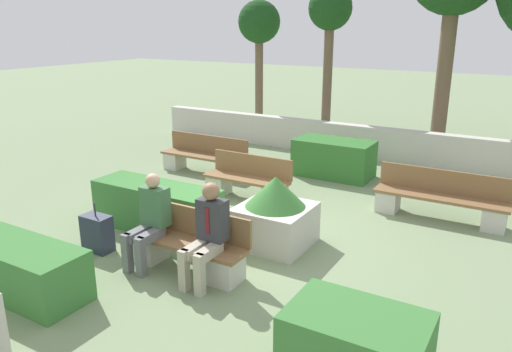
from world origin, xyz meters
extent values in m
plane|color=gray|center=(0.00, 0.00, 0.00)|extent=(60.00, 60.00, 0.00)
cube|color=beige|center=(0.00, 5.73, 0.40)|extent=(11.95, 0.30, 0.80)
cube|color=brown|center=(-0.12, -1.21, 0.40)|extent=(1.75, 0.44, 0.05)
cube|color=brown|center=(-0.12, -0.97, 0.62)|extent=(1.75, 0.04, 0.40)
cube|color=beige|center=(-0.76, -1.21, 0.19)|extent=(0.36, 0.40, 0.37)
cube|color=beige|center=(0.52, -1.21, 0.19)|extent=(0.36, 0.40, 0.37)
cube|color=brown|center=(-2.65, 2.60, 0.40)|extent=(2.06, 0.44, 0.05)
cube|color=brown|center=(-2.65, 2.85, 0.62)|extent=(2.06, 0.04, 0.40)
cube|color=beige|center=(-3.44, 2.60, 0.19)|extent=(0.36, 0.40, 0.37)
cube|color=beige|center=(-1.85, 2.60, 0.19)|extent=(0.36, 0.40, 0.37)
cube|color=brown|center=(-0.92, 1.63, 0.40)|extent=(1.70, 0.44, 0.05)
cube|color=brown|center=(-0.92, 1.88, 0.62)|extent=(1.70, 0.04, 0.40)
cube|color=beige|center=(-1.54, 1.63, 0.19)|extent=(0.36, 0.40, 0.37)
cube|color=beige|center=(-0.30, 1.63, 0.19)|extent=(0.36, 0.40, 0.37)
cube|color=brown|center=(2.44, 2.41, 0.40)|extent=(2.20, 0.44, 0.05)
cube|color=brown|center=(2.44, 2.65, 0.62)|extent=(2.20, 0.04, 0.40)
cube|color=beige|center=(1.57, 2.41, 0.19)|extent=(0.36, 0.40, 0.37)
cube|color=beige|center=(3.31, 2.41, 0.19)|extent=(0.36, 0.40, 0.37)
cube|color=#B2A893|center=(0.21, -1.42, 0.49)|extent=(0.14, 0.46, 0.13)
cube|color=#B2A893|center=(0.41, -1.42, 0.49)|extent=(0.14, 0.46, 0.13)
cube|color=#B2A893|center=(0.19, -1.65, 0.28)|extent=(0.11, 0.11, 0.55)
cube|color=#B2A893|center=(0.43, -1.65, 0.28)|extent=(0.11, 0.11, 0.55)
cube|color=#333338|center=(0.31, -1.18, 0.82)|extent=(0.38, 0.22, 0.54)
sphere|color=#936B4C|center=(0.31, -1.20, 1.20)|extent=(0.23, 0.23, 0.23)
cube|color=maroon|center=(0.31, -1.30, 0.84)|extent=(0.06, 0.01, 0.35)
cube|color=slate|center=(-0.75, -1.42, 0.49)|extent=(0.14, 0.46, 0.13)
cube|color=slate|center=(-0.55, -1.42, 0.49)|extent=(0.14, 0.46, 0.13)
cube|color=slate|center=(-0.77, -1.65, 0.28)|extent=(0.11, 0.11, 0.55)
cube|color=slate|center=(-0.53, -1.65, 0.28)|extent=(0.11, 0.11, 0.55)
cube|color=#3D6B42|center=(-0.65, -1.18, 0.82)|extent=(0.38, 0.22, 0.54)
sphere|color=tan|center=(-0.65, -1.20, 1.19)|extent=(0.20, 0.20, 0.20)
cube|color=#3D7A38|center=(-1.61, -2.70, 0.32)|extent=(2.00, 0.72, 0.65)
cube|color=#3D7A38|center=(-1.41, -0.32, 0.38)|extent=(2.18, 0.71, 0.75)
cube|color=#33702D|center=(-0.07, 3.89, 0.40)|extent=(1.67, 0.87, 0.80)
cube|color=#3D7A38|center=(2.58, -2.12, 0.34)|extent=(1.29, 0.85, 0.68)
cube|color=beige|center=(0.51, 0.14, 0.31)|extent=(1.03, 1.03, 0.61)
cone|color=#387533|center=(0.51, 0.14, 0.84)|extent=(0.91, 0.91, 0.46)
cube|color=#282D42|center=(-1.63, -1.38, 0.27)|extent=(0.44, 0.26, 0.55)
cylinder|color=#333338|center=(-1.63, -1.38, 0.65)|extent=(0.02, 0.02, 0.20)
cylinder|color=brown|center=(-3.95, 7.34, 1.45)|extent=(0.24, 0.24, 2.91)
sphere|color=#194219|center=(-3.95, 7.34, 3.25)|extent=(1.25, 1.25, 1.25)
cylinder|color=brown|center=(-1.76, 7.46, 1.64)|extent=(0.26, 0.26, 3.28)
sphere|color=#194219|center=(-1.76, 7.46, 3.61)|extent=(1.21, 1.21, 1.21)
cylinder|color=brown|center=(1.43, 7.30, 1.93)|extent=(0.37, 0.37, 3.86)
camera|label=1|loc=(3.78, -6.00, 3.22)|focal=35.00mm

